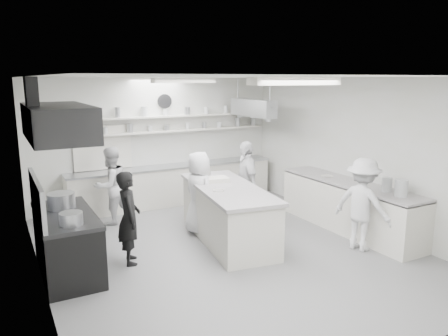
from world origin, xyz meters
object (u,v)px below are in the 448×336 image
stove (67,245)px  cook_stove (129,218)px  right_counter (349,207)px  back_counter (174,185)px  prep_island (228,215)px  cook_back (111,186)px

stove → cook_stove: bearing=-5.2°
right_counter → back_counter: bearing=124.7°
back_counter → prep_island: (-0.04, -2.74, 0.03)m
cook_back → cook_stove: bearing=59.2°
cook_back → prep_island: bearing=105.7°
stove → right_counter: size_ratio=0.55×
stove → cook_stove: size_ratio=1.17×
cook_stove → stove: bearing=95.6°
back_counter → cook_stove: bearing=-123.9°
cook_back → right_counter: bearing=122.6°
stove → cook_back: 2.39m
stove → cook_stove: (0.96, -0.09, 0.32)m
cook_stove → prep_island: bearing=-74.9°
cook_stove → back_counter: bearing=-23.2°
cook_stove → cook_back: size_ratio=0.95×
prep_island → cook_back: 2.61m
right_counter → cook_stove: size_ratio=2.15×
stove → cook_back: bearing=59.6°
stove → cook_back: size_ratio=1.11×
stove → prep_island: (2.86, 0.06, 0.04)m
back_counter → right_counter: size_ratio=1.52×
stove → prep_island: bearing=1.2°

